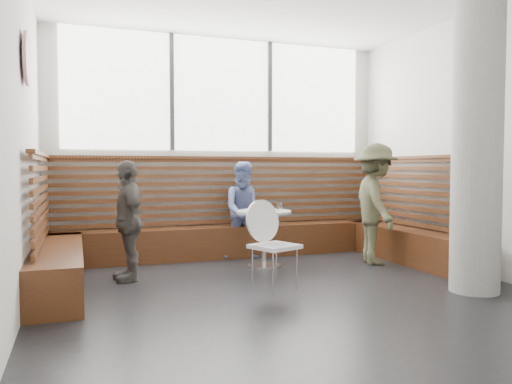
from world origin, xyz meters
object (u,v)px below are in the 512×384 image
object	(u,v)px
cafe_table	(264,227)
child_back	(246,210)
adult_man	(375,204)
concrete_column	(477,138)
cafe_chair	(272,237)
child_left	(128,221)

from	to	relation	value
cafe_table	child_back	distance (m)	0.64
cafe_table	adult_man	distance (m)	1.54
cafe_table	concrete_column	bearing A→B (deg)	-50.99
cafe_chair	child_left	distance (m)	1.70
adult_man	child_back	size ratio (longest dim) A/B	1.17
adult_man	child_left	world-z (taller)	adult_man
concrete_column	cafe_table	size ratio (longest dim) A/B	4.37
cafe_table	child_left	size ratio (longest dim) A/B	0.53
cafe_table	adult_man	world-z (taller)	adult_man
cafe_chair	child_back	world-z (taller)	child_back
concrete_column	child_back	distance (m)	3.21
child_back	child_left	distance (m)	1.89
concrete_column	cafe_table	distance (m)	2.76
cafe_table	child_back	world-z (taller)	child_back
cafe_chair	adult_man	bearing A→B (deg)	1.89
concrete_column	cafe_table	world-z (taller)	concrete_column
concrete_column	cafe_chair	distance (m)	2.36
cafe_chair	child_back	bearing A→B (deg)	57.90
adult_man	child_left	distance (m)	3.24
child_left	child_back	bearing A→B (deg)	110.22
adult_man	child_back	world-z (taller)	adult_man
cafe_table	child_back	xyz separation A→B (m)	(-0.04, 0.62, 0.16)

